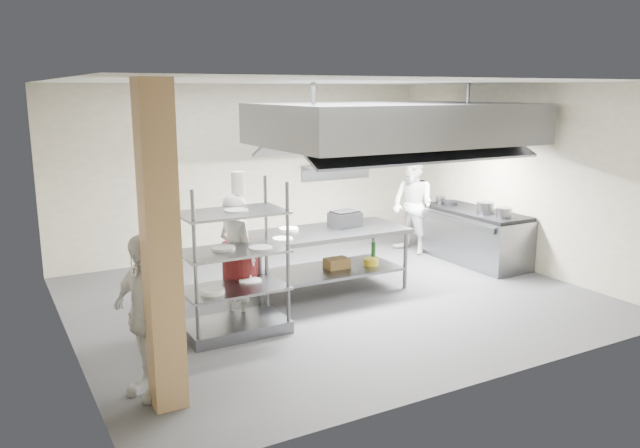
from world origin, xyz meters
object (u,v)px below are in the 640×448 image
chef_head (237,257)px  chef_line (413,205)px  cooking_range (474,238)px  chef_plating (146,316)px  pass_rack (234,259)px  island (322,261)px  stockpot (485,208)px  griddle (345,219)px

chef_head → chef_line: (4.00, 1.61, 0.05)m
cooking_range → chef_plating: 6.45m
pass_rack → chef_plating: 1.68m
island → chef_line: 2.80m
chef_plating → island: bearing=99.8°
cooking_range → stockpot: stockpot is taller
island → pass_rack: pass_rack is taller
cooking_range → chef_head: 4.62m
island → cooking_range: 3.08m
island → pass_rack: (-1.71, -0.88, 0.47)m
chef_head → chef_line: size_ratio=0.94×
chef_head → chef_plating: bearing=115.9°
cooking_range → chef_head: size_ratio=1.22×
chef_head → cooking_range: bearing=-101.2°
cooking_range → griddle: bearing=-178.8°
island → chef_line: chef_line is taller
island → chef_head: chef_head is taller
chef_line → stockpot: 1.40m
griddle → stockpot: bearing=-11.8°
pass_rack → chef_plating: size_ratio=1.16×
pass_rack → stockpot: bearing=9.0°
griddle → island: bearing=-172.4°
cooking_range → griddle: (-2.62, -0.05, 0.59)m
pass_rack → chef_head: size_ratio=1.13×
cooking_range → chef_head: chef_head is taller
chef_line → chef_plating: (-5.52, -3.11, -0.07)m
chef_line → griddle: bearing=-71.5°
stockpot → chef_line: bearing=110.6°
island → stockpot: bearing=-1.6°
pass_rack → cooking_range: 4.92m
cooking_range → chef_plating: bearing=-160.8°
chef_head → chef_plating: 2.13m
cooking_range → chef_head: (-4.56, -0.61, 0.40)m
island → pass_rack: size_ratio=1.34×
chef_line → chef_plating: size_ratio=1.09×
chef_plating → griddle: 4.03m
pass_rack → chef_head: 0.50m
chef_head → chef_line: chef_line is taller
island → stockpot: stockpot is taller
chef_plating → pass_rack: bearing=106.2°
griddle → cooking_range: bearing=-5.1°
pass_rack → chef_plating: (-1.30, -1.06, -0.13)m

